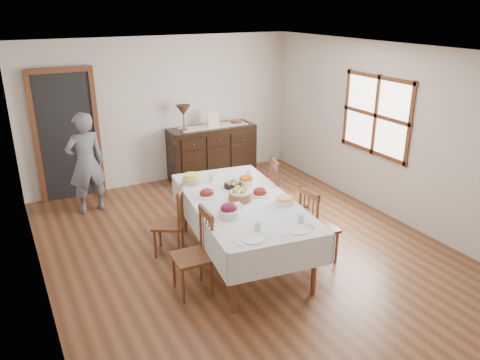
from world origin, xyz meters
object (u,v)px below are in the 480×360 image
chair_left_far (172,221)px  person (86,160)px  dining_table (242,207)px  chair_right_near (316,225)px  sideboard (212,152)px  chair_left_near (196,252)px  chair_right_far (284,197)px  table_lamp (183,111)px

chair_left_far → person: (-0.69, 1.87, 0.39)m
person → dining_table: bearing=111.9°
chair_right_near → sideboard: (0.16, 3.44, -0.01)m
chair_left_near → chair_right_near: 1.60m
chair_left_near → chair_right_far: chair_right_far is taller
sideboard → chair_left_near: bearing=-117.7°
sideboard → table_lamp: (-0.55, -0.02, 0.84)m
chair_left_far → sideboard: size_ratio=0.56×
dining_table → chair_right_far: size_ratio=2.28×
person → sideboard: bearing=-175.8°
sideboard → chair_right_near: bearing=-92.6°
chair_right_far → table_lamp: bearing=27.3°
chair_right_near → sideboard: chair_right_near is taller
chair_right_near → person: 3.68m
chair_right_far → sideboard: 2.62m
sideboard → person: (-2.38, -0.52, 0.37)m
dining_table → person: (-1.41, 2.44, 0.13)m
sideboard → table_lamp: size_ratio=3.54×
chair_left_near → sideboard: chair_left_near is taller
chair_right_near → chair_left_near: bearing=86.3°
chair_right_far → person: person is taller
dining_table → sideboard: (0.97, 2.96, -0.24)m
chair_right_near → sideboard: size_ratio=0.61×
person → table_lamp: bearing=-172.8°
dining_table → person: person is taller
person → table_lamp: (1.83, 0.51, 0.47)m
table_lamp → sideboard: bearing=1.8°
chair_left_near → table_lamp: table_lamp is taller
chair_left_near → table_lamp: size_ratio=2.15×
dining_table → chair_left_far: size_ratio=2.77×
chair_left_near → chair_right_far: size_ratio=0.89×
dining_table → chair_left_far: (-0.73, 0.57, -0.27)m
chair_left_near → person: bearing=-164.6°
table_lamp → chair_left_near: bearing=-110.0°
chair_right_near → sideboard: 3.44m
sideboard → table_lamp: table_lamp is taller
dining_table → chair_right_far: 0.95m
chair_right_far → chair_left_near: bearing=131.2°
chair_left_near → sideboard: 3.78m
chair_right_near → dining_table: bearing=58.9°
dining_table → chair_right_far: (0.87, 0.34, -0.17)m
chair_right_near → chair_right_far: 0.82m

